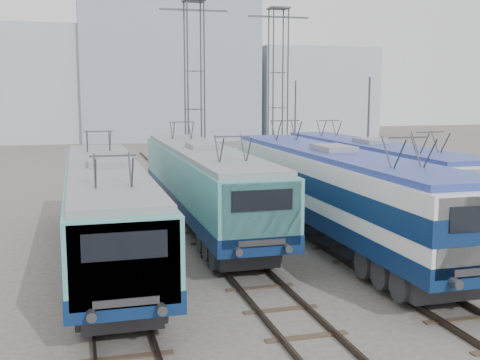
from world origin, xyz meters
The scene contains 13 objects.
ground centered at (0.00, 0.00, 0.00)m, with size 160.00×160.00×0.00m, color #514C47.
platform centered at (10.20, 8.00, 0.15)m, with size 4.00×70.00×0.30m, color #9E9E99.
locomotive_far_left centered at (-6.75, 4.15, 2.18)m, with size 2.76×17.42×3.28m.
locomotive_center_left centered at (-2.25, 8.58, 2.24)m, with size 2.84×17.94×3.38m.
locomotive_center_right centered at (2.25, 4.48, 2.39)m, with size 2.97×18.77×3.53m.
locomotive_far_right centered at (6.75, 9.93, 2.25)m, with size 2.78×17.60×3.31m.
catenary_tower_west centered at (0.00, 22.00, 6.64)m, with size 4.50×1.20×12.00m.
catenary_tower_east centered at (6.50, 24.00, 6.64)m, with size 4.50×1.20×12.00m.
mast_mid centered at (8.60, 14.00, 3.50)m, with size 0.12×0.12×7.00m, color #3F4247.
mast_rear centered at (8.60, 26.00, 3.50)m, with size 0.12×0.12×7.00m, color #3F4247.
building_west centered at (-14.00, 62.00, 7.00)m, with size 18.00×12.00×14.00m, color #A2ABB5.
building_center centered at (4.00, 62.00, 9.00)m, with size 22.00×14.00×18.00m, color #8792A7.
building_east centered at (24.00, 62.00, 6.00)m, with size 16.00×12.00×12.00m, color #A2ABB5.
Camera 1 is at (-7.70, -17.52, 6.18)m, focal length 45.00 mm.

